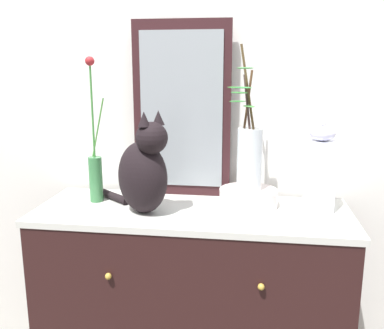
{
  "coord_description": "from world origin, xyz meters",
  "views": [
    {
      "loc": [
        0.22,
        -1.57,
        1.39
      ],
      "look_at": [
        0.0,
        0.0,
        1.03
      ],
      "focal_mm": 39.95,
      "sensor_mm": 36.0,
      "label": 1
    }
  ],
  "objects_px": {
    "cat_sitting": "(143,171)",
    "bowl_porcelain": "(248,198)",
    "mirror_leaning": "(182,110)",
    "sideboard": "(192,307)",
    "vase_slim_green": "(95,168)",
    "vase_glass_clear": "(249,155)",
    "jar_lidded_porcelain": "(320,169)"
  },
  "relations": [
    {
      "from": "cat_sitting",
      "to": "bowl_porcelain",
      "type": "xyz_separation_m",
      "value": [
        0.39,
        0.13,
        -0.13
      ]
    },
    {
      "from": "bowl_porcelain",
      "to": "cat_sitting",
      "type": "bearing_deg",
      "value": -161.04
    },
    {
      "from": "cat_sitting",
      "to": "bowl_porcelain",
      "type": "distance_m",
      "value": 0.43
    },
    {
      "from": "vase_slim_green",
      "to": "bowl_porcelain",
      "type": "xyz_separation_m",
      "value": [
        0.62,
        0.02,
        -0.11
      ]
    },
    {
      "from": "vase_glass_clear",
      "to": "jar_lidded_porcelain",
      "type": "bearing_deg",
      "value": -0.39
    },
    {
      "from": "sideboard",
      "to": "vase_glass_clear",
      "type": "distance_m",
      "value": 0.67
    },
    {
      "from": "vase_glass_clear",
      "to": "jar_lidded_porcelain",
      "type": "height_order",
      "value": "vase_glass_clear"
    },
    {
      "from": "mirror_leaning",
      "to": "jar_lidded_porcelain",
      "type": "distance_m",
      "value": 0.61
    },
    {
      "from": "mirror_leaning",
      "to": "vase_slim_green",
      "type": "xyz_separation_m",
      "value": [
        -0.33,
        -0.15,
        -0.23
      ]
    },
    {
      "from": "cat_sitting",
      "to": "vase_slim_green",
      "type": "xyz_separation_m",
      "value": [
        -0.23,
        0.11,
        -0.02
      ]
    },
    {
      "from": "sideboard",
      "to": "cat_sitting",
      "type": "xyz_separation_m",
      "value": [
        -0.18,
        -0.06,
        0.58
      ]
    },
    {
      "from": "bowl_porcelain",
      "to": "vase_glass_clear",
      "type": "distance_m",
      "value": 0.17
    },
    {
      "from": "jar_lidded_porcelain",
      "to": "mirror_leaning",
      "type": "bearing_deg",
      "value": 167.15
    },
    {
      "from": "cat_sitting",
      "to": "vase_slim_green",
      "type": "relative_size",
      "value": 0.67
    },
    {
      "from": "vase_glass_clear",
      "to": "bowl_porcelain",
      "type": "bearing_deg",
      "value": 34.87
    },
    {
      "from": "vase_slim_green",
      "to": "bowl_porcelain",
      "type": "relative_size",
      "value": 2.52
    },
    {
      "from": "sideboard",
      "to": "vase_slim_green",
      "type": "bearing_deg",
      "value": 172.8
    },
    {
      "from": "vase_glass_clear",
      "to": "cat_sitting",
      "type": "bearing_deg",
      "value": -161.12
    },
    {
      "from": "mirror_leaning",
      "to": "vase_glass_clear",
      "type": "distance_m",
      "value": 0.35
    },
    {
      "from": "mirror_leaning",
      "to": "vase_glass_clear",
      "type": "xyz_separation_m",
      "value": [
        0.29,
        -0.13,
        -0.16
      ]
    },
    {
      "from": "vase_slim_green",
      "to": "jar_lidded_porcelain",
      "type": "distance_m",
      "value": 0.89
    },
    {
      "from": "mirror_leaning",
      "to": "bowl_porcelain",
      "type": "relative_size",
      "value": 3.16
    },
    {
      "from": "sideboard",
      "to": "cat_sitting",
      "type": "distance_m",
      "value": 0.61
    },
    {
      "from": "bowl_porcelain",
      "to": "jar_lidded_porcelain",
      "type": "relative_size",
      "value": 0.66
    },
    {
      "from": "cat_sitting",
      "to": "vase_slim_green",
      "type": "distance_m",
      "value": 0.26
    },
    {
      "from": "mirror_leaning",
      "to": "bowl_porcelain",
      "type": "bearing_deg",
      "value": -23.33
    },
    {
      "from": "vase_slim_green",
      "to": "vase_glass_clear",
      "type": "xyz_separation_m",
      "value": [
        0.62,
        0.02,
        0.07
      ]
    },
    {
      "from": "bowl_porcelain",
      "to": "mirror_leaning",
      "type": "bearing_deg",
      "value": 156.67
    },
    {
      "from": "cat_sitting",
      "to": "vase_slim_green",
      "type": "bearing_deg",
      "value": 154.47
    },
    {
      "from": "cat_sitting",
      "to": "mirror_leaning",
      "type": "bearing_deg",
      "value": 68.11
    },
    {
      "from": "vase_slim_green",
      "to": "bowl_porcelain",
      "type": "height_order",
      "value": "vase_slim_green"
    },
    {
      "from": "vase_slim_green",
      "to": "vase_glass_clear",
      "type": "bearing_deg",
      "value": 2.16
    }
  ]
}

